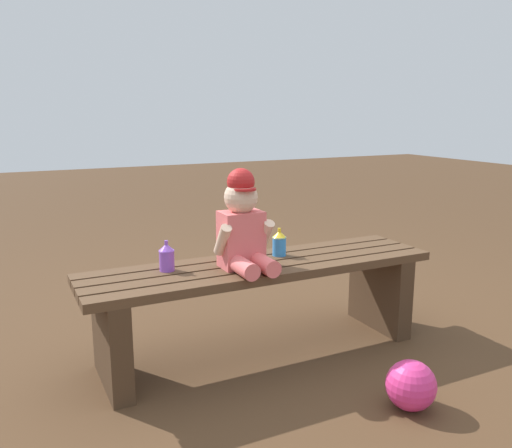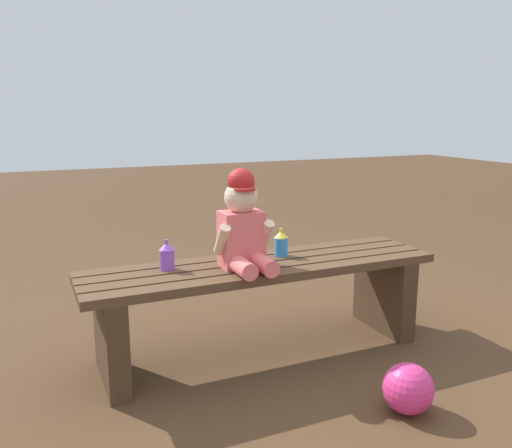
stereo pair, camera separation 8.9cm
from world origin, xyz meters
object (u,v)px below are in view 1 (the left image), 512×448
(sippy_cup_left, at_px, (167,257))
(sippy_cup_right, at_px, (279,243))
(child_figure, at_px, (243,225))
(toy_ball, at_px, (411,385))
(park_bench, at_px, (261,292))

(sippy_cup_left, distance_m, sippy_cup_right, 0.51)
(child_figure, distance_m, toy_ball, 0.86)
(park_bench, xyz_separation_m, toy_ball, (0.27, -0.64, -0.19))
(sippy_cup_right, bearing_deg, sippy_cup_left, 180.00)
(park_bench, xyz_separation_m, child_figure, (-0.10, -0.03, 0.31))
(sippy_cup_left, bearing_deg, park_bench, -8.99)
(toy_ball, bearing_deg, child_figure, 121.59)
(sippy_cup_right, height_order, toy_ball, sippy_cup_right)
(child_figure, distance_m, sippy_cup_right, 0.27)
(park_bench, height_order, toy_ball, park_bench)
(sippy_cup_left, height_order, sippy_cup_right, same)
(sippy_cup_left, bearing_deg, toy_ball, -46.58)
(sippy_cup_left, distance_m, toy_ball, 1.03)
(sippy_cup_left, xyz_separation_m, toy_ball, (0.66, -0.70, -0.38))
(child_figure, bearing_deg, toy_ball, -58.41)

